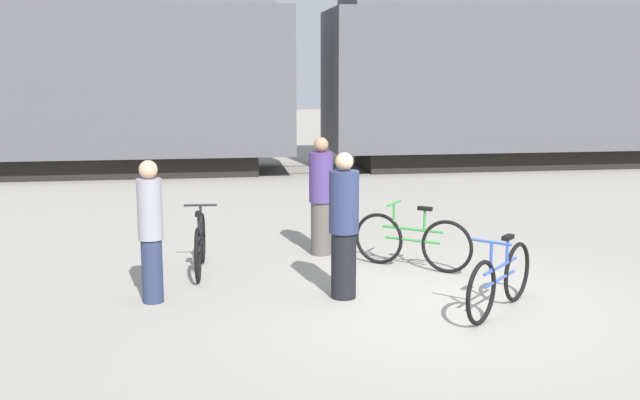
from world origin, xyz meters
name	(u,v)px	position (x,y,z in m)	size (l,w,h in m)	color
ground_plane	(435,300)	(0.00, 0.00, 0.00)	(80.00, 80.00, 0.00)	gray
freight_train	(309,57)	(0.00, 11.71, 3.04)	(24.46, 3.15, 5.79)	black
rail_near	(313,173)	(0.00, 10.99, 0.01)	(36.46, 0.07, 0.01)	#4C4238
rail_far	(306,166)	(0.00, 12.42, 0.01)	(36.46, 0.07, 0.01)	#4C4238
bicycle_blue	(500,280)	(0.60, -0.54, 0.38)	(1.26, 1.29, 0.90)	black
bicycle_green	(412,241)	(0.10, 1.46, 0.39)	(1.44, 1.09, 0.92)	black
bicycle_black	(200,245)	(-2.83, 1.71, 0.38)	(0.46, 1.73, 0.90)	black
person_in_navy	(344,226)	(-1.08, 0.27, 0.90)	(0.36, 0.36, 1.79)	black
person_in_grey	(151,231)	(-3.38, 0.43, 0.88)	(0.29, 0.29, 1.72)	#283351
person_in_purple	(321,196)	(-1.05, 2.42, 0.89)	(0.35, 0.35, 1.77)	#514C47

